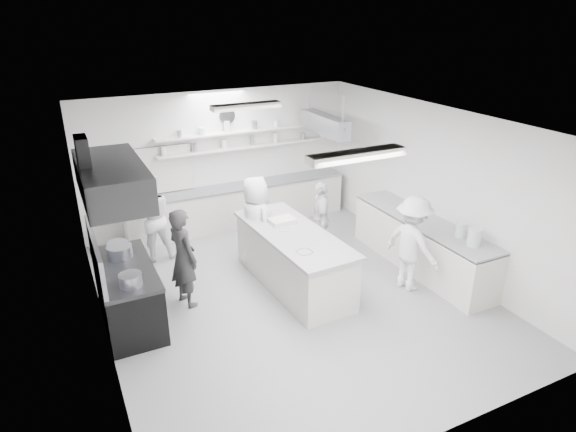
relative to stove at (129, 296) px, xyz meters
name	(u,v)px	position (x,y,z in m)	size (l,w,h in m)	color
floor	(290,295)	(2.60, -0.40, -0.46)	(6.00, 7.00, 0.02)	gray
ceiling	(290,121)	(2.60, -0.40, 2.56)	(6.00, 7.00, 0.02)	white
wall_back	(220,159)	(2.60, 3.10, 1.05)	(6.00, 0.04, 3.00)	silver
wall_front	(441,331)	(2.60, -3.90, 1.05)	(6.00, 0.04, 3.00)	silver
wall_left	(94,251)	(-0.40, -0.40, 1.05)	(0.04, 7.00, 3.00)	silver
wall_right	(435,187)	(5.60, -0.40, 1.05)	(0.04, 7.00, 3.00)	silver
stove	(129,296)	(0.00, 0.00, 0.00)	(0.80, 1.80, 0.90)	black
exhaust_hood	(112,180)	(0.00, 0.00, 1.90)	(0.85, 2.00, 0.50)	#2A2A2C
back_counter	(239,206)	(2.90, 2.80, 0.01)	(5.00, 0.60, 0.92)	beige
shelf_lower	(251,146)	(3.30, 2.97, 1.30)	(4.20, 0.26, 0.04)	beige
shelf_upper	(251,130)	(3.30, 2.97, 1.65)	(4.20, 0.26, 0.04)	beige
pass_through_window	(161,170)	(1.30, 3.08, 1.00)	(1.30, 0.04, 1.00)	black
wall_clock	(227,116)	(2.80, 3.06, 2.00)	(0.32, 0.32, 0.05)	white
right_counter	(421,245)	(5.25, -0.60, 0.02)	(0.74, 3.30, 0.94)	beige
pot_rack	(325,124)	(4.60, 2.00, 1.85)	(0.30, 1.60, 0.40)	#92959F
light_fixture_front	(357,155)	(2.60, -2.20, 2.49)	(1.30, 0.25, 0.10)	beige
light_fixture_rear	(246,106)	(2.60, 1.40, 2.49)	(1.30, 0.25, 0.10)	beige
prep_island	(293,260)	(2.80, -0.11, 0.03)	(0.98, 2.63, 0.97)	beige
stove_pot	(120,253)	(0.00, 0.38, 0.58)	(0.39, 0.39, 0.24)	#92959F
cook_stove	(183,258)	(0.93, 0.12, 0.40)	(0.62, 0.40, 1.69)	#303030
cook_back	(151,218)	(0.80, 1.98, 0.41)	(0.84, 0.65, 1.73)	silver
cook_island_left	(256,222)	(2.50, 0.85, 0.44)	(0.87, 0.56, 1.77)	silver
cook_island_right	(321,218)	(3.85, 0.77, 0.30)	(0.88, 0.37, 1.50)	silver
cook_right	(412,244)	(4.58, -1.10, 0.40)	(1.10, 0.63, 1.70)	silver
bowl_island_a	(305,253)	(2.63, -0.85, 0.55)	(0.24, 0.24, 0.06)	#92959F
bowl_island_b	(285,231)	(2.72, 0.06, 0.55)	(0.20, 0.20, 0.06)	beige
bowl_right	(412,209)	(5.42, -0.04, 0.52)	(0.21, 0.21, 0.05)	beige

